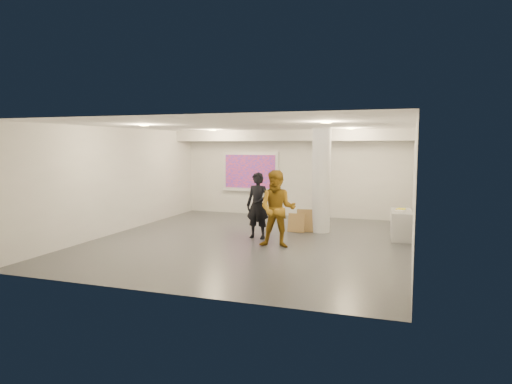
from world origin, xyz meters
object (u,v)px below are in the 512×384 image
(credenza, at_px, (401,225))
(woman, at_px, (258,206))
(projection_screen, at_px, (250,172))
(man, at_px, (278,209))
(column, at_px, (321,180))

(credenza, height_order, woman, woman)
(projection_screen, xyz_separation_m, woman, (1.66, -4.08, -0.64))
(projection_screen, bearing_deg, man, -63.55)
(man, bearing_deg, column, 68.00)
(column, relative_size, woman, 1.68)
(column, relative_size, projection_screen, 1.43)
(man, bearing_deg, credenza, 29.65)
(column, distance_m, credenza, 2.50)
(projection_screen, distance_m, woman, 4.45)
(projection_screen, xyz_separation_m, credenza, (5.32, -2.86, -1.15))
(projection_screen, distance_m, man, 5.56)
(credenza, bearing_deg, projection_screen, 148.02)
(projection_screen, height_order, credenza, projection_screen)
(column, bearing_deg, woman, -135.19)
(credenza, bearing_deg, man, -147.59)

